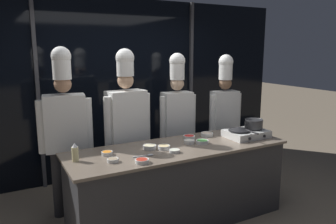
# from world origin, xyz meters

# --- Properties ---
(ground_plane) EXTENTS (24.00, 24.00, 0.00)m
(ground_plane) POSITION_xyz_m (0.00, 0.00, 0.00)
(ground_plane) COLOR #7F705B
(window_wall_back) EXTENTS (5.80, 0.09, 2.70)m
(window_wall_back) POSITION_xyz_m (0.00, 1.76, 1.35)
(window_wall_back) COLOR black
(window_wall_back) RESTS_ON ground_plane
(demo_counter) EXTENTS (2.50, 0.82, 0.89)m
(demo_counter) POSITION_xyz_m (0.00, 0.00, 0.44)
(demo_counter) COLOR #2D2D30
(demo_counter) RESTS_ON ground_plane
(portable_stove) EXTENTS (0.50, 0.38, 0.10)m
(portable_stove) POSITION_xyz_m (0.93, -0.05, 0.93)
(portable_stove) COLOR silver
(portable_stove) RESTS_ON demo_counter
(frying_pan) EXTENTS (0.26, 0.45, 0.05)m
(frying_pan) POSITION_xyz_m (0.82, -0.05, 1.01)
(frying_pan) COLOR #232326
(frying_pan) RESTS_ON portable_stove
(stock_pot) EXTENTS (0.25, 0.23, 0.12)m
(stock_pot) POSITION_xyz_m (1.05, -0.05, 1.04)
(stock_pot) COLOR #333335
(stock_pot) RESTS_ON portable_stove
(squeeze_bottle_oil) EXTENTS (0.07, 0.07, 0.18)m
(squeeze_bottle_oil) POSITION_xyz_m (-1.12, 0.06, 0.97)
(squeeze_bottle_oil) COLOR beige
(squeeze_bottle_oil) RESTS_ON demo_counter
(prep_bowl_scallions) EXTENTS (0.15, 0.15, 0.04)m
(prep_bowl_scallions) POSITION_xyz_m (0.30, -0.03, 0.91)
(prep_bowl_scallions) COLOR white
(prep_bowl_scallions) RESTS_ON demo_counter
(prep_bowl_ginger) EXTENTS (0.14, 0.14, 0.04)m
(prep_bowl_ginger) POSITION_xyz_m (-0.19, -0.01, 0.91)
(prep_bowl_ginger) COLOR white
(prep_bowl_ginger) RESTS_ON demo_counter
(prep_bowl_bell_pepper) EXTENTS (0.14, 0.14, 0.05)m
(prep_bowl_bell_pepper) POSITION_xyz_m (0.26, 0.19, 0.91)
(prep_bowl_bell_pepper) COLOR white
(prep_bowl_bell_pepper) RESTS_ON demo_counter
(prep_bowl_chicken) EXTENTS (0.15, 0.15, 0.04)m
(prep_bowl_chicken) POSITION_xyz_m (0.53, 0.21, 0.91)
(prep_bowl_chicken) COLOR white
(prep_bowl_chicken) RESTS_ON demo_counter
(prep_bowl_chili_flakes) EXTENTS (0.14, 0.14, 0.04)m
(prep_bowl_chili_flakes) POSITION_xyz_m (-0.57, -0.29, 0.91)
(prep_bowl_chili_flakes) COLOR white
(prep_bowl_chili_flakes) RESTS_ON demo_counter
(prep_bowl_bean_sprouts) EXTENTS (0.11, 0.11, 0.03)m
(prep_bowl_bean_sprouts) POSITION_xyz_m (-0.14, -0.16, 0.91)
(prep_bowl_bean_sprouts) COLOR white
(prep_bowl_bean_sprouts) RESTS_ON demo_counter
(prep_bowl_garlic) EXTENTS (0.12, 0.12, 0.04)m
(prep_bowl_garlic) POSITION_xyz_m (0.17, 0.04, 0.91)
(prep_bowl_garlic) COLOR white
(prep_bowl_garlic) RESTS_ON demo_counter
(prep_bowl_mushrooms) EXTENTS (0.11, 0.11, 0.04)m
(prep_bowl_mushrooms) POSITION_xyz_m (-0.81, -0.13, 0.91)
(prep_bowl_mushrooms) COLOR white
(prep_bowl_mushrooms) RESTS_ON demo_counter
(prep_bowl_noodles) EXTENTS (0.15, 0.15, 0.04)m
(prep_bowl_noodles) POSITION_xyz_m (-0.32, 0.07, 0.91)
(prep_bowl_noodles) COLOR white
(prep_bowl_noodles) RESTS_ON demo_counter
(prep_bowl_carrots) EXTENTS (0.12, 0.12, 0.04)m
(prep_bowl_carrots) POSITION_xyz_m (-0.79, 0.10, 0.91)
(prep_bowl_carrots) COLOR white
(prep_bowl_carrots) RESTS_ON demo_counter
(serving_spoon_slotted) EXTENTS (0.22, 0.05, 0.02)m
(serving_spoon_slotted) POSITION_xyz_m (-0.44, -0.13, 0.89)
(serving_spoon_slotted) COLOR #B2B5BA
(serving_spoon_slotted) RESTS_ON demo_counter
(chef_head) EXTENTS (0.60, 0.30, 1.99)m
(chef_head) POSITION_xyz_m (-1.08, 0.72, 1.13)
(chef_head) COLOR #232326
(chef_head) RESTS_ON ground_plane
(chef_sous) EXTENTS (0.61, 0.29, 1.96)m
(chef_sous) POSITION_xyz_m (-0.37, 0.63, 1.13)
(chef_sous) COLOR #4C4C51
(chef_sous) RESTS_ON ground_plane
(chef_line) EXTENTS (0.52, 0.23, 1.90)m
(chef_line) POSITION_xyz_m (0.38, 0.70, 1.11)
(chef_line) COLOR #232326
(chef_line) RESTS_ON ground_plane
(chef_pastry) EXTENTS (0.50, 0.24, 1.88)m
(chef_pastry) POSITION_xyz_m (1.13, 0.64, 1.10)
(chef_pastry) COLOR #4C4C51
(chef_pastry) RESTS_ON ground_plane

